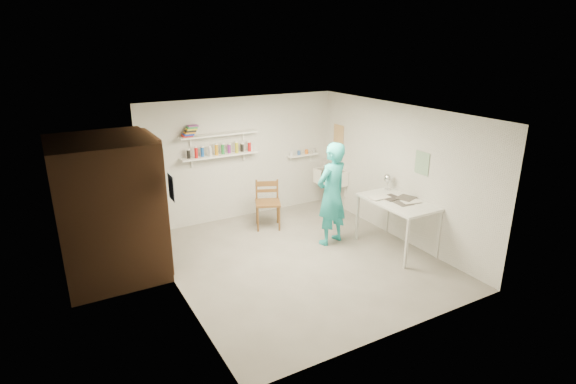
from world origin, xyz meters
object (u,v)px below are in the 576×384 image
man (332,194)px  desk_lamp (388,178)px  work_table (397,225)px  wall_clock (328,174)px  wooden_chair (268,203)px  belfast_sink (331,177)px

man → desk_lamp: size_ratio=11.01×
man → work_table: man is taller
wall_clock → wooden_chair: (-0.71, 0.93, -0.71)m
wall_clock → man: bearing=-119.5°
man → belfast_sink: bearing=-138.8°
man → wall_clock: bearing=-119.5°
wall_clock → wooden_chair: 1.37m
belfast_sink → work_table: bearing=-92.9°
wooden_chair → wall_clock: bearing=-29.4°
desk_lamp → belfast_sink: bearing=93.8°
man → wooden_chair: man is taller
man → desk_lamp: man is taller
work_table → wooden_chair: bearing=128.1°
wooden_chair → desk_lamp: desk_lamp is taller
man → desk_lamp: (1.05, -0.23, 0.19)m
belfast_sink → man: size_ratio=0.33×
wooden_chair → work_table: bearing=-28.8°
belfast_sink → work_table: 2.17m
man → wall_clock: man is taller
man → work_table: size_ratio=1.38×
belfast_sink → desk_lamp: size_ratio=3.65×
wooden_chair → man: bearing=-37.0°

